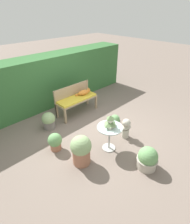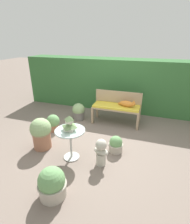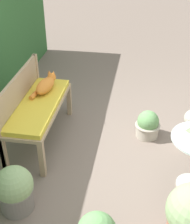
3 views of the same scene
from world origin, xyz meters
TOP-DOWN VIEW (x-y plane):
  - ground at (0.00, 0.00)m, footprint 30.00×30.00m
  - garden_bench at (0.23, 1.12)m, footprint 1.33×0.50m
  - bench_backrest at (0.23, 1.35)m, footprint 1.33×0.06m
  - cat at (0.53, 1.11)m, footprint 0.50×0.26m
  - potted_plant_hedge_corner at (-0.89, 1.02)m, footprint 0.37×0.37m
  - potted_plant_bench_left at (0.53, -0.22)m, footprint 0.33×0.33m

SIDE VIEW (x-z plane):
  - ground at x=0.00m, z-range 0.00..0.00m
  - potted_plant_bench_left at x=0.53m, z-range -0.01..0.36m
  - potted_plant_hedge_corner at x=-0.89m, z-range 0.00..0.51m
  - garden_bench at x=0.23m, z-range 0.20..0.75m
  - cat at x=0.53m, z-range 0.53..0.74m
  - bench_backrest at x=0.23m, z-range 0.21..1.10m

